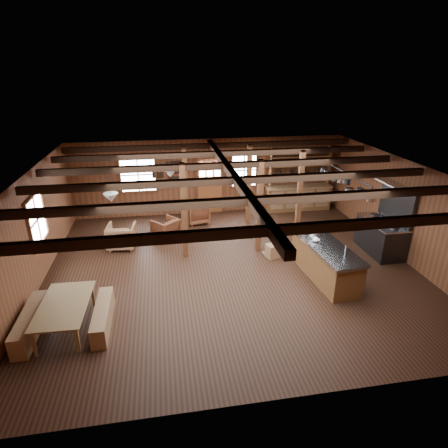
# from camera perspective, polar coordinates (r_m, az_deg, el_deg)

# --- Properties ---
(room) EXTENTS (10.04, 9.04, 2.84)m
(room) POSITION_cam_1_polar(r_m,az_deg,el_deg) (9.86, 1.25, 0.30)
(room) COLOR black
(room) RESTS_ON ground
(ceiling_joists) EXTENTS (9.80, 8.82, 0.18)m
(ceiling_joists) POSITION_cam_1_polar(r_m,az_deg,el_deg) (9.61, 1.11, 7.77)
(ceiling_joists) COLOR black
(ceiling_joists) RESTS_ON ceiling
(timber_posts) EXTENTS (3.95, 2.35, 2.80)m
(timber_posts) POSITION_cam_1_polar(r_m,az_deg,el_deg) (11.87, 1.84, 4.25)
(timber_posts) COLOR #472814
(timber_posts) RESTS_ON floor
(back_door) EXTENTS (1.02, 0.08, 2.15)m
(back_door) POSITION_cam_1_polar(r_m,az_deg,el_deg) (14.17, -2.14, 5.16)
(back_door) COLOR brown
(back_door) RESTS_ON floor
(window_back_left) EXTENTS (1.32, 0.06, 1.32)m
(window_back_left) POSITION_cam_1_polar(r_m,az_deg,el_deg) (13.90, -12.97, 7.33)
(window_back_left) COLOR white
(window_back_left) RESTS_ON wall_back
(window_back_right) EXTENTS (1.02, 0.06, 1.32)m
(window_back_right) POSITION_cam_1_polar(r_m,az_deg,el_deg) (14.20, 3.07, 8.20)
(window_back_right) COLOR white
(window_back_right) RESTS_ON wall_back
(window_left) EXTENTS (0.14, 1.24, 1.32)m
(window_left) POSITION_cam_1_polar(r_m,az_deg,el_deg) (10.60, -26.68, 0.57)
(window_left) COLOR white
(window_left) RESTS_ON wall_back
(notice_boards) EXTENTS (1.08, 0.03, 0.90)m
(notice_boards) POSITION_cam_1_polar(r_m,az_deg,el_deg) (13.86, -8.40, 7.79)
(notice_boards) COLOR beige
(notice_boards) RESTS_ON wall_back
(back_counter) EXTENTS (2.55, 0.60, 2.45)m
(back_counter) POSITION_cam_1_polar(r_m,az_deg,el_deg) (14.83, 11.17, 4.42)
(back_counter) COLOR #5C311B
(back_counter) RESTS_ON floor
(pendant_lamps) EXTENTS (1.86, 2.36, 0.66)m
(pendant_lamps) POSITION_cam_1_polar(r_m,az_deg,el_deg) (10.38, -12.14, 5.93)
(pendant_lamps) COLOR #29292B
(pendant_lamps) RESTS_ON ceiling
(pot_rack) EXTENTS (0.38, 3.00, 0.45)m
(pot_rack) POSITION_cam_1_polar(r_m,az_deg,el_deg) (10.85, 17.74, 6.20)
(pot_rack) COLOR #29292B
(pot_rack) RESTS_ON ceiling
(kitchen_island) EXTENTS (1.10, 2.57, 1.20)m
(kitchen_island) POSITION_cam_1_polar(r_m,az_deg,el_deg) (10.21, 15.14, -5.44)
(kitchen_island) COLOR #5C311B
(kitchen_island) RESTS_ON floor
(step_stool) EXTENTS (0.54, 0.45, 0.41)m
(step_stool) POSITION_cam_1_polar(r_m,az_deg,el_deg) (11.07, 7.56, -4.07)
(step_stool) COLOR brown
(step_stool) RESTS_ON floor
(commercial_range) EXTENTS (0.87, 1.69, 2.09)m
(commercial_range) POSITION_cam_1_polar(r_m,az_deg,el_deg) (12.08, 23.15, -1.05)
(commercial_range) COLOR #29292B
(commercial_range) RESTS_ON floor
(dining_table) EXTENTS (1.03, 1.79, 0.62)m
(dining_table) POSITION_cam_1_polar(r_m,az_deg,el_deg) (8.78, -22.70, -12.86)
(dining_table) COLOR olive
(dining_table) RESTS_ON floor
(bench_wall) EXTENTS (0.33, 1.75, 0.48)m
(bench_wall) POSITION_cam_1_polar(r_m,az_deg,el_deg) (9.04, -27.37, -13.23)
(bench_wall) COLOR brown
(bench_wall) RESTS_ON floor
(bench_aisle) EXTENTS (0.31, 1.65, 0.45)m
(bench_aisle) POSITION_cam_1_polar(r_m,az_deg,el_deg) (8.68, -17.97, -13.23)
(bench_aisle) COLOR brown
(bench_aisle) RESTS_ON floor
(armchair_a) EXTENTS (1.01, 1.01, 0.66)m
(armchair_a) POSITION_cam_1_polar(r_m,az_deg,el_deg) (12.32, -8.84, -0.63)
(armchair_a) COLOR brown
(armchair_a) RESTS_ON floor
(armchair_b) EXTENTS (0.88, 0.90, 0.71)m
(armchair_b) POSITION_cam_1_polar(r_m,az_deg,el_deg) (13.39, -4.11, 1.65)
(armchair_b) COLOR brown
(armchair_b) RESTS_ON floor
(armchair_c) EXTENTS (0.90, 0.92, 0.76)m
(armchair_c) POSITION_cam_1_polar(r_m,az_deg,el_deg) (11.91, -15.32, -1.78)
(armchair_c) COLOR #8E6040
(armchair_c) RESTS_ON floor
(counter_pot) EXTENTS (0.29, 0.29, 0.17)m
(counter_pot) POSITION_cam_1_polar(r_m,az_deg,el_deg) (10.57, 13.71, -0.98)
(counter_pot) COLOR #B0B2B7
(counter_pot) RESTS_ON kitchen_island
(bowl) EXTENTS (0.27, 0.27, 0.06)m
(bowl) POSITION_cam_1_polar(r_m,az_deg,el_deg) (10.13, 13.60, -2.39)
(bowl) COLOR silver
(bowl) RESTS_ON kitchen_island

